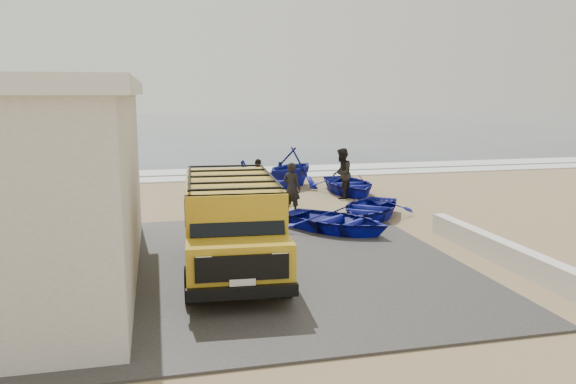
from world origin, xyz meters
TOP-DOWN VIEW (x-y plane):
  - ground at (0.00, 0.00)m, footprint 160.00×160.00m
  - slab at (-2.00, -2.00)m, footprint 12.00×10.00m
  - ocean at (0.00, 56.00)m, footprint 180.00×88.00m
  - surf_line at (0.00, 12.00)m, footprint 180.00×1.60m
  - surf_wash at (0.00, 14.50)m, footprint 180.00×2.20m
  - parapet at (5.00, -3.00)m, footprint 0.35×6.00m
  - van at (-1.39, -2.35)m, footprint 2.36×5.27m
  - boat_near_left at (2.04, 0.63)m, footprint 4.03×4.15m
  - boat_near_right at (3.69, 2.10)m, footprint 3.92×4.11m
  - boat_mid_left at (0.23, 5.19)m, footprint 3.38×2.99m
  - boat_mid_right at (4.57, 6.67)m, footprint 2.67×3.69m
  - boat_far_left at (2.68, 8.86)m, footprint 4.30×4.32m
  - fisherman_front at (1.40, 3.39)m, footprint 0.76×0.75m
  - fisherman_middle at (3.96, 5.75)m, footprint 1.11×1.19m
  - fisherman_back at (0.79, 6.42)m, footprint 0.96×0.84m

SIDE VIEW (x-z plane):
  - ground at x=0.00m, z-range 0.00..0.00m
  - ocean at x=0.00m, z-range 0.00..0.01m
  - surf_wash at x=0.00m, z-range 0.00..0.04m
  - slab at x=-2.00m, z-range 0.00..0.05m
  - surf_line at x=0.00m, z-range 0.00..0.06m
  - parapet at x=5.00m, z-range 0.00..0.55m
  - boat_near_right at x=3.69m, z-range 0.00..0.69m
  - boat_near_left at x=2.04m, z-range 0.00..0.70m
  - boat_mid_right at x=4.57m, z-range 0.00..0.75m
  - fisherman_back at x=0.79m, z-range 0.00..1.55m
  - boat_mid_left at x=0.23m, z-range 0.00..1.65m
  - boat_far_left at x=2.68m, z-range 0.00..1.73m
  - fisherman_front at x=1.40m, z-range 0.00..1.76m
  - fisherman_middle at x=3.96m, z-range 0.00..1.95m
  - van at x=-1.39m, z-range 0.08..2.29m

